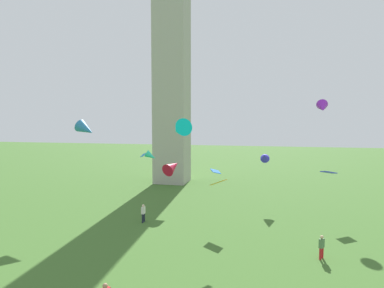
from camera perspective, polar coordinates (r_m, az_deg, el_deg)
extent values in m
cube|color=#A8A399|center=(51.58, -3.71, 20.74)|extent=(4.92, 4.92, 48.73)
cylinder|color=red|center=(24.97, 22.64, -17.75)|extent=(0.15, 0.15, 0.81)
cylinder|color=red|center=(24.65, 22.31, -18.03)|extent=(0.15, 0.15, 0.81)
cube|color=#51754C|center=(24.55, 22.52, -16.32)|extent=(0.44, 0.50, 0.64)
sphere|color=#D8AD84|center=(24.41, 22.55, -15.36)|extent=(0.23, 0.23, 0.23)
sphere|color=#A37556|center=(17.05, -15.54, -23.60)|extent=(0.25, 0.25, 0.25)
cylinder|color=#1E2333|center=(31.11, -8.69, -13.06)|extent=(0.16, 0.16, 0.83)
cylinder|color=#1E2333|center=(30.78, -8.99, -13.25)|extent=(0.16, 0.16, 0.83)
cube|color=silver|center=(30.73, -8.85, -11.83)|extent=(0.28, 0.46, 0.66)
sphere|color=beige|center=(30.61, -8.86, -11.02)|extent=(0.24, 0.24, 0.24)
cone|color=#2DD4B7|center=(33.77, -7.47, -2.18)|extent=(1.43, 0.94, 1.22)
cone|color=#06CBCD|center=(24.96, -2.29, 2.65)|extent=(2.42, 2.60, 1.78)
cone|color=purple|center=(36.93, 22.67, 6.17)|extent=(1.38, 2.15, 1.83)
cone|color=teal|center=(33.57, -18.70, 2.56)|extent=(2.51, 1.86, 1.97)
cube|color=#2688C1|center=(39.52, -8.86, -2.00)|extent=(0.65, 0.91, 0.53)
cube|color=blue|center=(24.74, 4.30, -4.97)|extent=(0.88, 0.93, 0.45)
cube|color=blue|center=(33.62, 23.60, -4.74)|extent=(1.59, 1.36, 0.46)
cube|color=gold|center=(28.88, 4.84, -6.96)|extent=(1.53, 1.24, 0.66)
cone|color=#3529E3|center=(36.84, 13.08, -2.27)|extent=(1.16, 1.83, 1.54)
cone|color=#B2112C|center=(35.30, -3.54, -4.14)|extent=(2.17, 2.72, 1.99)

